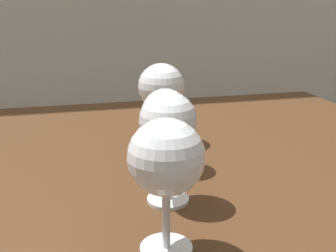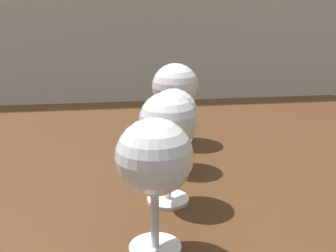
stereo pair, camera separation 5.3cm
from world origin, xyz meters
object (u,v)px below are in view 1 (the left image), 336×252
Objects in this scene: wine_glass_merlot at (166,160)px; wine_glass_cabernet at (166,115)px; wine_glass_rose at (161,88)px; wine_glass_chardonnay at (168,123)px.

wine_glass_merlot is 1.15× the size of wine_glass_cabernet.
wine_glass_rose is (0.02, 0.13, 0.02)m from wine_glass_cabernet.
wine_glass_cabernet is at bearing 78.03° from wine_glass_chardonnay.
wine_glass_chardonnay is at bearing -101.97° from wine_glass_cabernet.
wine_glass_cabernet is at bearing 76.65° from wine_glass_merlot.
wine_glass_rose is (0.08, 0.35, -0.00)m from wine_glass_merlot.
wine_glass_chardonnay is 0.12m from wine_glass_cabernet.
wine_glass_rose is at bearing 77.83° from wine_glass_merlot.
wine_glass_merlot is at bearing -104.75° from wine_glass_chardonnay.
wine_glass_merlot is 0.23m from wine_glass_cabernet.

